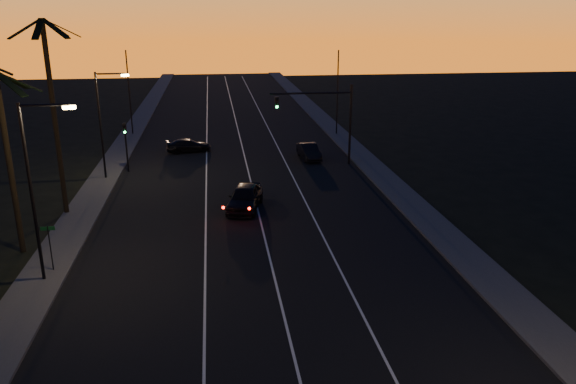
{
  "coord_description": "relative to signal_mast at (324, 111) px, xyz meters",
  "views": [
    {
      "loc": [
        -2.27,
        -6.8,
        12.99
      ],
      "look_at": [
        1.8,
        23.32,
        3.1
      ],
      "focal_mm": 35.0,
      "sensor_mm": 36.0,
      "label": 1
    }
  ],
  "objects": [
    {
      "name": "street_sign",
      "position": [
        -17.94,
        -18.99,
        -3.13
      ],
      "size": [
        0.7,
        0.06,
        2.6
      ],
      "color": "black",
      "rests_on": "ground"
    },
    {
      "name": "sidewalk_left",
      "position": [
        -18.34,
        -9.99,
        -4.7
      ],
      "size": [
        2.4,
        170.0,
        0.16
      ],
      "primitive_type": "cube",
      "color": "#353532",
      "rests_on": "ground"
    },
    {
      "name": "cross_car",
      "position": [
        -11.83,
        6.38,
        -4.16
      ],
      "size": [
        4.48,
        2.47,
        1.23
      ],
      "color": "black",
      "rests_on": "road"
    },
    {
      "name": "signal_post",
      "position": [
        -16.64,
        -0.01,
        -1.89
      ],
      "size": [
        0.28,
        0.37,
        4.2
      ],
      "color": "black",
      "rests_on": "ground"
    },
    {
      "name": "streetlight_left_far",
      "position": [
        -17.82,
        -1.99,
        0.28
      ],
      "size": [
        2.55,
        0.26,
        8.5
      ],
      "color": "black",
      "rests_on": "ground"
    },
    {
      "name": "lane_stripe_mid",
      "position": [
        -6.64,
        -9.99,
        -4.76
      ],
      "size": [
        0.12,
        160.0,
        0.01
      ],
      "primitive_type": "cube",
      "color": "silver",
      "rests_on": "road"
    },
    {
      "name": "palm_mid",
      "position": [
        -20.34,
        -15.99,
        1.47
      ],
      "size": [
        4.25,
        4.16,
        10.03
      ],
      "color": "black",
      "rests_on": "ground"
    },
    {
      "name": "lead_car",
      "position": [
        -7.47,
        -10.6,
        -3.94
      ],
      "size": [
        3.16,
        5.74,
        1.67
      ],
      "color": "black",
      "rests_on": "road"
    },
    {
      "name": "signal_mast",
      "position": [
        0.0,
        0.0,
        0.0
      ],
      "size": [
        7.1,
        0.41,
        7.0
      ],
      "color": "black",
      "rests_on": "ground"
    },
    {
      "name": "streetlight_left_near",
      "position": [
        -17.84,
        -19.99,
        0.54
      ],
      "size": [
        2.55,
        0.26,
        9.0
      ],
      "color": "black",
      "rests_on": "ground"
    },
    {
      "name": "road",
      "position": [
        -7.14,
        -9.99,
        -4.78
      ],
      "size": [
        20.0,
        170.0,
        0.01
      ],
      "primitive_type": "cube",
      "color": "black",
      "rests_on": "ground"
    },
    {
      "name": "far_pole_right",
      "position": [
        3.86,
        12.01,
        -0.28
      ],
      "size": [
        0.14,
        0.14,
        9.0
      ],
      "primitive_type": "cylinder",
      "color": "black",
      "rests_on": "ground"
    },
    {
      "name": "palm_far",
      "position": [
        -19.34,
        -9.99,
        2.83
      ],
      "size": [
        4.25,
        4.16,
        12.53
      ],
      "color": "black",
      "rests_on": "ground"
    },
    {
      "name": "lane_stripe_left",
      "position": [
        -10.14,
        -9.99,
        -4.76
      ],
      "size": [
        0.12,
        160.0,
        0.01
      ],
      "primitive_type": "cube",
      "color": "silver",
      "rests_on": "road"
    },
    {
      "name": "right_car",
      "position": [
        -0.85,
        2.21,
        -4.08
      ],
      "size": [
        1.78,
        4.28,
        1.38
      ],
      "color": "black",
      "rests_on": "road"
    },
    {
      "name": "lane_stripe_right",
      "position": [
        -3.14,
        -9.99,
        -4.76
      ],
      "size": [
        0.12,
        160.0,
        0.01
      ],
      "primitive_type": "cube",
      "color": "silver",
      "rests_on": "road"
    },
    {
      "name": "far_pole_left",
      "position": [
        -18.14,
        15.01,
        -0.28
      ],
      "size": [
        0.14,
        0.14,
        9.0
      ],
      "primitive_type": "cylinder",
      "color": "black",
      "rests_on": "ground"
    },
    {
      "name": "sidewalk_right",
      "position": [
        4.06,
        -9.99,
        -4.7
      ],
      "size": [
        2.4,
        170.0,
        0.16
      ],
      "primitive_type": "cube",
      "color": "#353532",
      "rests_on": "ground"
    }
  ]
}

